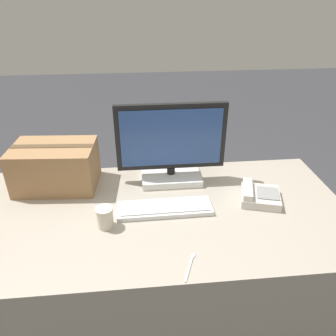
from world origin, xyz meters
name	(u,v)px	position (x,y,z in m)	size (l,w,h in m)	color
ground_plane	(163,309)	(0.00, 0.00, 0.00)	(12.00, 12.00, 0.00)	#38383D
office_desk	(162,265)	(0.00, 0.00, 0.36)	(1.80, 0.90, 0.71)	#A89E8E
monitor	(171,149)	(0.08, 0.29, 0.90)	(0.58, 0.22, 0.43)	white
keyboard	(165,208)	(0.02, 0.00, 0.73)	(0.45, 0.15, 0.03)	silver
desk_phone	(259,196)	(0.49, 0.04, 0.74)	(0.23, 0.23, 0.07)	beige
paper_cup_right	(105,217)	(-0.26, -0.09, 0.76)	(0.08, 0.08, 0.10)	beige
spoon	(191,263)	(0.08, -0.35, 0.72)	(0.07, 0.15, 0.00)	silver
cardboard_box	(56,166)	(-0.53, 0.29, 0.83)	(0.43, 0.30, 0.23)	#9E754C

